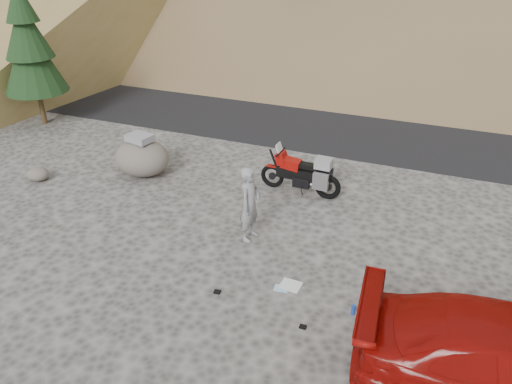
# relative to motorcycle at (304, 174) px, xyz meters

# --- Properties ---
(ground) EXTENTS (140.00, 140.00, 0.00)m
(ground) POSITION_rel_motorcycle_xyz_m (0.43, -2.85, -0.59)
(ground) COLOR #3F3D3B
(ground) RESTS_ON ground
(road) EXTENTS (120.00, 7.00, 0.05)m
(road) POSITION_rel_motorcycle_xyz_m (0.43, 6.15, -0.59)
(road) COLOR black
(road) RESTS_ON ground
(conifer_verge) EXTENTS (2.20, 2.20, 5.04)m
(conifer_verge) POSITION_rel_motorcycle_xyz_m (-10.57, 1.65, 2.30)
(conifer_verge) COLOR #3A2715
(conifer_verge) RESTS_ON ground
(motorcycle) EXTENTS (2.33, 0.72, 1.39)m
(motorcycle) POSITION_rel_motorcycle_xyz_m (0.00, 0.00, 0.00)
(motorcycle) COLOR black
(motorcycle) RESTS_ON ground
(man) EXTENTS (0.51, 0.71, 1.84)m
(man) POSITION_rel_motorcycle_xyz_m (-0.53, -2.59, -0.59)
(man) COLOR gray
(man) RESTS_ON ground
(boulder) EXTENTS (2.06, 1.94, 1.25)m
(boulder) POSITION_rel_motorcycle_xyz_m (-4.77, -0.62, -0.04)
(boulder) COLOR #605A53
(boulder) RESTS_ON ground
(small_rock) EXTENTS (0.78, 0.74, 0.38)m
(small_rock) POSITION_rel_motorcycle_xyz_m (-7.41, -2.09, -0.40)
(small_rock) COLOR #605A53
(small_rock) RESTS_ON ground
(gear_white_cloth) EXTENTS (0.45, 0.40, 0.01)m
(gear_white_cloth) POSITION_rel_motorcycle_xyz_m (0.94, -3.93, -0.58)
(gear_white_cloth) COLOR white
(gear_white_cloth) RESTS_ON ground
(gear_blue_mat) EXTENTS (0.53, 0.39, 0.20)m
(gear_blue_mat) POSITION_rel_motorcycle_xyz_m (3.13, -3.81, -0.49)
(gear_blue_mat) COLOR #1A3D9F
(gear_blue_mat) RESTS_ON ground
(gear_bottle) EXTENTS (0.09, 0.09, 0.22)m
(gear_bottle) POSITION_rel_motorcycle_xyz_m (2.32, -4.31, -0.48)
(gear_bottle) COLOR #1A3D9F
(gear_bottle) RESTS_ON ground
(gear_funnel) EXTENTS (0.15, 0.15, 0.18)m
(gear_funnel) POSITION_rel_motorcycle_xyz_m (4.47, -4.30, -0.50)
(gear_funnel) COLOR red
(gear_funnel) RESTS_ON ground
(gear_glove_a) EXTENTS (0.13, 0.10, 0.04)m
(gear_glove_a) POSITION_rel_motorcycle_xyz_m (1.53, -5.01, -0.57)
(gear_glove_a) COLOR black
(gear_glove_a) RESTS_ON ground
(gear_glove_b) EXTENTS (0.14, 0.12, 0.04)m
(gear_glove_b) POSITION_rel_motorcycle_xyz_m (-0.39, -4.70, -0.57)
(gear_glove_b) COLOR black
(gear_glove_b) RESTS_ON ground
(gear_blue_cloth) EXTENTS (0.32, 0.25, 0.01)m
(gear_blue_cloth) POSITION_rel_motorcycle_xyz_m (0.79, -4.10, -0.59)
(gear_blue_cloth) COLOR #99CEED
(gear_blue_cloth) RESTS_ON ground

